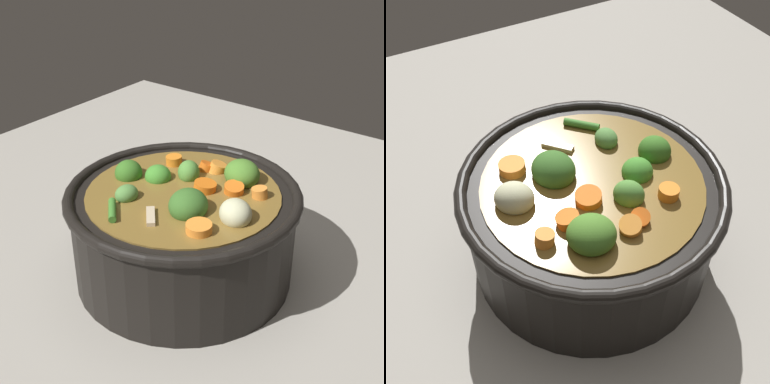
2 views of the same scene
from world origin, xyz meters
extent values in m
plane|color=#9E998E|center=(0.00, 0.00, 0.00)|extent=(1.10, 1.10, 0.00)
cylinder|color=black|center=(0.00, 0.00, 0.06)|extent=(0.26, 0.26, 0.11)
torus|color=black|center=(0.00, 0.00, 0.11)|extent=(0.28, 0.28, 0.01)
cylinder|color=brown|center=(0.00, 0.00, 0.06)|extent=(0.23, 0.23, 0.11)
ellipsoid|color=#4D832C|center=(-0.04, -0.06, 0.12)|extent=(0.06, 0.06, 0.03)
ellipsoid|color=#428D2E|center=(0.05, -0.01, 0.12)|extent=(0.03, 0.03, 0.03)
ellipsoid|color=#387023|center=(0.08, 0.01, 0.12)|extent=(0.05, 0.05, 0.03)
ellipsoid|color=#396A28|center=(-0.03, 0.03, 0.12)|extent=(0.06, 0.06, 0.04)
ellipsoid|color=#528F3A|center=(0.02, -0.04, 0.12)|extent=(0.04, 0.04, 0.03)
ellipsoid|color=#558B41|center=(0.04, 0.05, 0.12)|extent=(0.03, 0.03, 0.02)
cylinder|color=orange|center=(-0.02, -0.02, 0.12)|extent=(0.04, 0.04, 0.02)
cylinder|color=orange|center=(-0.06, 0.06, 0.12)|extent=(0.04, 0.04, 0.02)
cylinder|color=orange|center=(0.01, -0.07, 0.12)|extent=(0.03, 0.03, 0.02)
cylinder|color=orange|center=(0.06, -0.05, 0.12)|extent=(0.03, 0.03, 0.02)
cylinder|color=orange|center=(0.00, -0.07, 0.12)|extent=(0.03, 0.03, 0.02)
cylinder|color=orange|center=(-0.05, -0.04, 0.12)|extent=(0.03, 0.03, 0.02)
cylinder|color=orange|center=(-0.08, -0.05, 0.12)|extent=(0.03, 0.02, 0.02)
ellipsoid|color=beige|center=(-0.08, 0.01, 0.12)|extent=(0.05, 0.05, 0.03)
cylinder|color=#3E7F2C|center=(0.03, 0.08, 0.12)|extent=(0.03, 0.04, 0.01)
cube|color=beige|center=(-0.01, 0.06, 0.12)|extent=(0.03, 0.03, 0.01)
camera|label=1|loc=(-0.35, 0.45, 0.43)|focal=52.49mm
camera|label=2|loc=(-0.18, -0.30, 0.46)|focal=46.15mm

